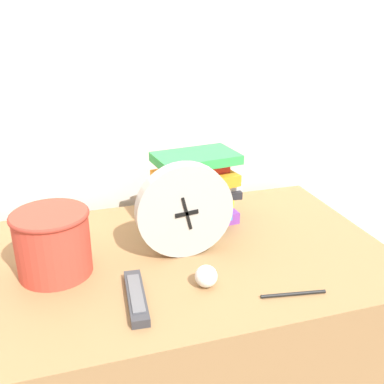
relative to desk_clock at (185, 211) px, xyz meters
name	(u,v)px	position (x,y,z in m)	size (l,w,h in m)	color
wall_back	(139,47)	(-0.02, 0.42, 0.37)	(6.00, 0.04, 2.40)	silver
desk	(179,357)	(-0.02, 0.01, -0.48)	(1.12, 0.69, 0.71)	olive
desk_clock	(185,211)	(0.00, 0.00, 0.00)	(0.25, 0.04, 0.25)	#B7B2A8
book_stack	(196,187)	(0.08, 0.17, -0.01)	(0.26, 0.23, 0.23)	#7A3899
basket	(53,241)	(-0.33, 0.01, -0.04)	(0.19, 0.19, 0.16)	#C63D2D
tv_remote	(136,297)	(-0.16, -0.17, -0.12)	(0.05, 0.20, 0.02)	#333338
crumpled_paper_ball	(206,276)	(0.01, -0.16, -0.10)	(0.05, 0.05, 0.05)	white
pen	(293,294)	(0.18, -0.25, -0.12)	(0.15, 0.03, 0.01)	black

